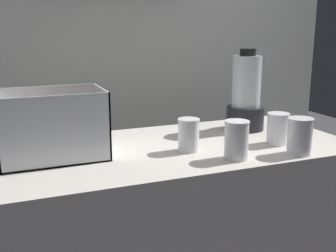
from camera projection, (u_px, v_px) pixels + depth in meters
name	position (u px, v px, depth m)	size (l,w,h in m)	color
back_wall_unit	(112.00, 40.00, 2.17)	(2.60, 0.24, 2.50)	silver
carrot_display_bin	(53.00, 137.00, 1.43)	(0.35, 0.23, 0.23)	white
blender_pitcher	(246.00, 97.00, 1.80)	(0.16, 0.16, 0.35)	black
juice_cup_mango_far_left	(189.00, 137.00, 1.51)	(0.08, 0.08, 0.12)	white
juice_cup_carrot_left	(236.00, 143.00, 1.42)	(0.08, 0.08, 0.13)	white
juice_cup_orange_middle	(300.00, 138.00, 1.47)	(0.09, 0.09, 0.13)	white
juice_cup_pomegranate_right	(278.00, 130.00, 1.60)	(0.08, 0.08, 0.12)	white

